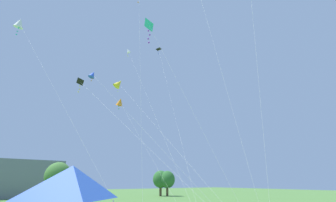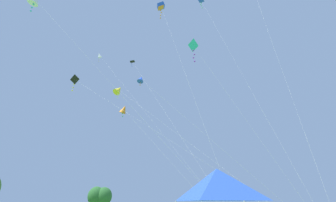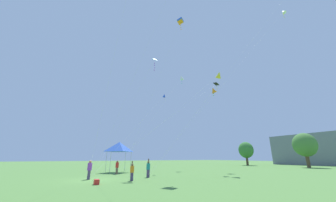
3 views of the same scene
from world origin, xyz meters
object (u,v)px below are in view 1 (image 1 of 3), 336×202
(kite_white_diamond_7, at_px, (20,23))
(kite_black_delta_6, at_px, (81,83))
(kite_cyan_delta_0, at_px, (150,27))
(festival_tent, at_px, (71,182))
(kite_yellow_diamond_8, at_px, (119,84))
(kite_black_delta_3, at_px, (159,50))
(kite_orange_diamond_5, at_px, (120,102))
(kite_blue_diamond_2, at_px, (93,75))
(kite_white_diamond_1, at_px, (128,51))

(kite_white_diamond_7, bearing_deg, kite_black_delta_6, 21.97)
(kite_cyan_delta_0, xyz_separation_m, kite_black_delta_6, (-2.02, 14.22, -0.55))
(festival_tent, relative_size, kite_cyan_delta_0, 0.26)
(kite_cyan_delta_0, distance_m, kite_black_delta_6, 14.37)
(kite_cyan_delta_0, distance_m, kite_white_diamond_7, 15.10)
(festival_tent, height_order, kite_black_delta_6, kite_black_delta_6)
(kite_cyan_delta_0, distance_m, kite_yellow_diamond_8, 11.34)
(kite_black_delta_3, bearing_deg, kite_yellow_diamond_8, -145.20)
(kite_black_delta_3, distance_m, kite_black_delta_6, 19.81)
(festival_tent, distance_m, kite_black_delta_6, 21.40)
(kite_orange_diamond_5, bearing_deg, kite_white_diamond_7, 173.52)
(kite_blue_diamond_2, height_order, kite_orange_diamond_5, kite_orange_diamond_5)
(kite_blue_diamond_2, height_order, kite_yellow_diamond_8, kite_yellow_diamond_8)
(kite_cyan_delta_0, bearing_deg, kite_white_diamond_1, 70.55)
(kite_orange_diamond_5, distance_m, kite_white_diamond_7, 13.51)
(kite_orange_diamond_5, bearing_deg, festival_tent, -119.37)
(kite_black_delta_6, bearing_deg, kite_cyan_delta_0, -81.90)
(kite_black_delta_3, distance_m, kite_orange_diamond_5, 21.05)
(kite_cyan_delta_0, bearing_deg, kite_orange_diamond_5, 79.59)
(kite_orange_diamond_5, distance_m, kite_yellow_diamond_8, 3.22)
(kite_white_diamond_7, bearing_deg, kite_yellow_diamond_8, 0.01)
(kite_yellow_diamond_8, bearing_deg, kite_cyan_delta_0, -100.06)
(kite_yellow_diamond_8, bearing_deg, kite_blue_diamond_2, -124.86)
(festival_tent, distance_m, kite_blue_diamond_2, 10.87)
(kite_blue_diamond_2, distance_m, kite_white_diamond_7, 12.44)
(kite_white_diamond_1, relative_size, kite_orange_diamond_5, 2.24)
(kite_white_diamond_7, bearing_deg, kite_black_delta_3, 18.36)
(kite_cyan_delta_0, bearing_deg, kite_white_diamond_7, 130.98)
(kite_cyan_delta_0, height_order, kite_white_diamond_7, kite_white_diamond_7)
(kite_cyan_delta_0, relative_size, kite_white_diamond_1, 0.57)
(kite_orange_diamond_5, relative_size, kite_black_delta_6, 0.57)
(kite_black_delta_3, relative_size, kite_black_delta_6, 1.26)
(festival_tent, relative_size, kite_yellow_diamond_8, 0.23)
(kite_orange_diamond_5, bearing_deg, kite_cyan_delta_0, -100.41)
(kite_orange_diamond_5, xyz_separation_m, kite_black_delta_6, (-3.83, 4.39, 3.20))
(kite_cyan_delta_0, xyz_separation_m, kite_blue_diamond_2, (-3.39, 3.43, -4.23))
(festival_tent, height_order, kite_black_delta_3, kite_black_delta_3)
(kite_white_diamond_1, bearing_deg, kite_orange_diamond_5, -115.56)
(kite_black_delta_6, relative_size, kite_white_diamond_7, 1.14)
(kite_black_delta_3, bearing_deg, kite_white_diamond_7, -161.64)
(festival_tent, height_order, kite_white_diamond_1, kite_white_diamond_1)
(kite_white_diamond_1, height_order, kite_black_delta_6, kite_white_diamond_1)
(kite_blue_diamond_2, relative_size, kite_white_diamond_7, 0.62)
(kite_black_delta_3, xyz_separation_m, kite_black_delta_6, (-14.64, -4.31, -12.62))
(kite_cyan_delta_0, bearing_deg, kite_blue_diamond_2, 134.67)
(kite_cyan_delta_0, distance_m, kite_white_diamond_1, 27.60)
(kite_white_diamond_1, xyz_separation_m, kite_yellow_diamond_8, (-6.20, -12.02, -13.40))
(festival_tent, xyz_separation_m, kite_white_diamond_1, (13.61, 26.19, 25.32))
(festival_tent, xyz_separation_m, kite_yellow_diamond_8, (7.41, 14.17, 11.92))
(festival_tent, xyz_separation_m, kite_black_delta_3, (18.05, 21.57, 24.80))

